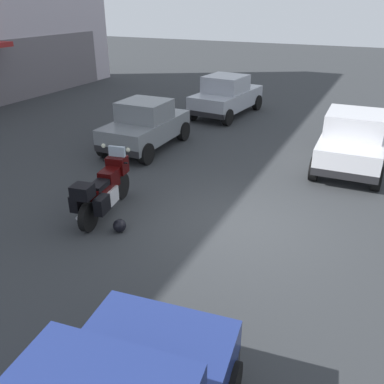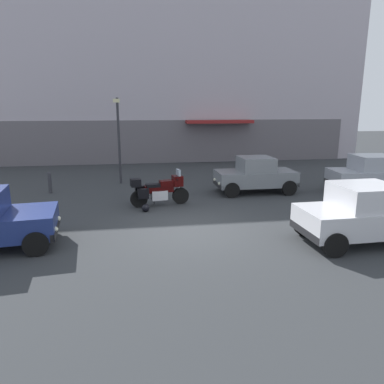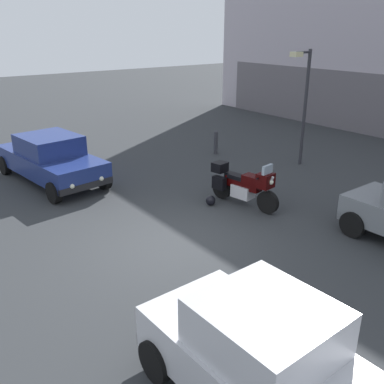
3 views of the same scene
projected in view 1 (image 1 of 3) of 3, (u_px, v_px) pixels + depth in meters
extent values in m
plane|color=#2D3033|center=(240.00, 224.00, 8.84)|extent=(80.00, 80.00, 0.00)
cylinder|color=black|center=(121.00, 186.00, 9.89)|extent=(0.65, 0.24, 0.64)
cylinder|color=black|center=(88.00, 217.00, 8.48)|extent=(0.65, 0.24, 0.64)
cylinder|color=#B7B7BC|center=(120.00, 170.00, 9.69)|extent=(0.33, 0.12, 0.68)
cube|color=#B7B7BC|center=(105.00, 197.00, 9.11)|extent=(0.66, 0.49, 0.36)
cube|color=black|center=(104.00, 187.00, 9.00)|extent=(1.13, 0.46, 0.28)
cube|color=black|center=(109.00, 175.00, 9.19)|extent=(0.57, 0.42, 0.24)
cube|color=black|center=(99.00, 185.00, 8.77)|extent=(0.60, 0.39, 0.12)
cube|color=black|center=(117.00, 165.00, 9.53)|extent=(0.43, 0.49, 0.40)
cube|color=#8C9EAD|center=(117.00, 152.00, 9.43)|extent=(0.14, 0.41, 0.28)
sphere|color=#EAEACC|center=(121.00, 162.00, 9.68)|extent=(0.14, 0.14, 0.14)
cylinder|color=black|center=(115.00, 162.00, 9.41)|extent=(0.14, 0.62, 0.04)
cylinder|color=#B7B7BC|center=(84.00, 213.00, 8.69)|extent=(0.56, 0.18, 0.09)
cube|color=black|center=(78.00, 202.00, 8.54)|extent=(0.43, 0.26, 0.36)
cube|color=black|center=(102.00, 205.00, 8.41)|extent=(0.43, 0.26, 0.36)
cube|color=black|center=(82.00, 192.00, 8.12)|extent=(0.42, 0.45, 0.28)
cylinder|color=black|center=(96.00, 209.00, 9.14)|extent=(0.04, 0.13, 0.29)
sphere|color=black|center=(120.00, 226.00, 8.51)|extent=(0.28, 0.28, 0.28)
cube|color=#9EA3AD|center=(227.00, 99.00, 16.96)|extent=(3.94, 2.01, 0.68)
cube|color=#9EA3AD|center=(226.00, 84.00, 16.56)|extent=(1.74, 1.66, 0.64)
cube|color=#8C9EAD|center=(234.00, 81.00, 17.14)|extent=(0.20, 1.39, 0.54)
cube|color=#8C9EAD|center=(217.00, 87.00, 15.98)|extent=(0.20, 1.39, 0.51)
cube|color=black|center=(245.00, 97.00, 18.50)|extent=(0.28, 1.64, 0.20)
cube|color=black|center=(205.00, 114.00, 15.64)|extent=(0.28, 1.64, 0.20)
cylinder|color=black|center=(225.00, 99.00, 18.59)|extent=(0.66, 0.28, 0.64)
cylinder|color=black|center=(257.00, 103.00, 17.87)|extent=(0.66, 0.28, 0.64)
cylinder|color=black|center=(193.00, 112.00, 16.35)|extent=(0.66, 0.28, 0.64)
cylinder|color=black|center=(228.00, 117.00, 15.62)|extent=(0.66, 0.28, 0.64)
sphere|color=silver|center=(236.00, 93.00, 18.69)|extent=(0.14, 0.14, 0.14)
sphere|color=silver|center=(254.00, 95.00, 18.27)|extent=(0.14, 0.14, 0.14)
cube|color=#8C9EAD|center=(124.00, 368.00, 3.86)|extent=(0.23, 1.49, 0.51)
cube|color=black|center=(173.00, 339.00, 5.29)|extent=(0.32, 1.76, 0.20)
cylinder|color=black|center=(102.00, 352.00, 5.24)|extent=(0.66, 0.29, 0.64)
sphere|color=silver|center=(141.00, 321.00, 5.42)|extent=(0.14, 0.14, 0.14)
sphere|color=silver|center=(210.00, 339.00, 5.14)|extent=(0.14, 0.14, 0.14)
cube|color=slate|center=(146.00, 129.00, 13.11)|extent=(3.41, 1.59, 0.64)
cube|color=slate|center=(145.00, 110.00, 12.84)|extent=(1.41, 1.45, 0.60)
cube|color=#8C9EAD|center=(134.00, 115.00, 12.31)|extent=(0.07, 1.33, 0.51)
cube|color=#8C9EAD|center=(155.00, 106.00, 13.37)|extent=(0.07, 1.33, 0.48)
cube|color=black|center=(117.00, 151.00, 11.85)|extent=(0.13, 1.56, 0.20)
cube|color=black|center=(170.00, 123.00, 14.55)|extent=(0.13, 1.56, 0.20)
cylinder|color=black|center=(146.00, 154.00, 11.94)|extent=(0.64, 0.23, 0.64)
cylinder|color=black|center=(105.00, 147.00, 12.50)|extent=(0.64, 0.23, 0.64)
cylinder|color=black|center=(183.00, 131.00, 13.99)|extent=(0.64, 0.23, 0.64)
cylinder|color=black|center=(146.00, 126.00, 14.55)|extent=(0.64, 0.23, 0.64)
sphere|color=silver|center=(128.00, 150.00, 11.60)|extent=(0.14, 0.14, 0.14)
sphere|color=silver|center=(104.00, 146.00, 11.92)|extent=(0.14, 0.14, 0.14)
cube|color=silver|center=(351.00, 145.00, 11.64)|extent=(3.84, 1.74, 0.68)
cube|color=silver|center=(355.00, 124.00, 11.24)|extent=(1.64, 1.55, 0.64)
cube|color=#8C9EAD|center=(357.00, 117.00, 11.86)|extent=(0.10, 1.40, 0.54)
cube|color=#8C9EAD|center=(353.00, 131.00, 10.62)|extent=(0.10, 1.40, 0.51)
cube|color=black|center=(355.00, 135.00, 13.27)|extent=(0.16, 1.64, 0.20)
cube|color=black|center=(344.00, 175.00, 10.22)|extent=(0.16, 1.64, 0.20)
cylinder|color=black|center=(328.00, 138.00, 13.27)|extent=(0.65, 0.24, 0.64)
cylinder|color=black|center=(380.00, 145.00, 12.70)|extent=(0.65, 0.24, 0.64)
cylinder|color=black|center=(314.00, 169.00, 10.88)|extent=(0.65, 0.24, 0.64)
cylinder|color=black|center=(377.00, 178.00, 10.31)|extent=(0.65, 0.24, 0.64)
sphere|color=silver|center=(341.00, 129.00, 13.43)|extent=(0.14, 0.14, 0.14)
sphere|color=silver|center=(370.00, 133.00, 13.10)|extent=(0.14, 0.14, 0.14)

